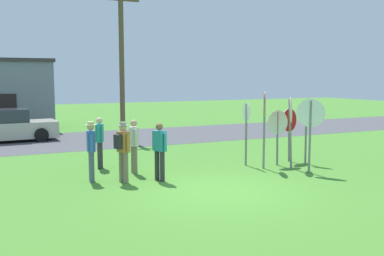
{
  "coord_description": "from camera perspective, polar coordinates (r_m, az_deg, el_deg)",
  "views": [
    {
      "loc": [
        -5.49,
        -10.02,
        3.0
      ],
      "look_at": [
        0.75,
        3.26,
        1.3
      ],
      "focal_mm": 41.35,
      "sensor_mm": 36.0,
      "label": 1
    }
  ],
  "objects": [
    {
      "name": "person_in_teal",
      "position": [
        14.79,
        -11.82,
        -1.5
      ],
      "size": [
        0.34,
        0.53,
        1.69
      ],
      "color": "#2D2D33",
      "rests_on": "ground"
    },
    {
      "name": "stop_sign_leaning_left",
      "position": [
        14.79,
        12.6,
        1.12
      ],
      "size": [
        0.61,
        0.66,
        2.35
      ],
      "color": "slate",
      "rests_on": "ground"
    },
    {
      "name": "person_in_dark_shirt",
      "position": [
        12.77,
        -4.21,
        -2.65
      ],
      "size": [
        0.34,
        0.53,
        1.69
      ],
      "color": "#2D2D33",
      "rests_on": "ground"
    },
    {
      "name": "utility_pole",
      "position": [
        21.63,
        -9.06,
        8.62
      ],
      "size": [
        1.8,
        0.24,
        7.23
      ],
      "color": "brown",
      "rests_on": "ground"
    },
    {
      "name": "stop_sign_tallest",
      "position": [
        15.27,
        10.97,
        -0.02
      ],
      "size": [
        0.83,
        0.12,
        1.88
      ],
      "color": "slate",
      "rests_on": "ground"
    },
    {
      "name": "stop_sign_far_back",
      "position": [
        15.77,
        14.52,
        0.48
      ],
      "size": [
        0.39,
        0.59,
        2.04
      ],
      "color": "slate",
      "rests_on": "ground"
    },
    {
      "name": "stop_sign_rear_right",
      "position": [
        14.54,
        9.31,
        1.59
      ],
      "size": [
        0.45,
        0.7,
        2.53
      ],
      "color": "slate",
      "rests_on": "ground"
    },
    {
      "name": "building_background",
      "position": [
        27.8,
        -23.15,
        4.05
      ],
      "size": [
        5.29,
        4.6,
        4.02
      ],
      "color": "slate",
      "rests_on": "ground"
    },
    {
      "name": "parked_car_on_street",
      "position": [
        22.33,
        -22.77,
        0.15
      ],
      "size": [
        4.37,
        2.14,
        1.51
      ],
      "color": "#B7B2A3",
      "rests_on": "ground"
    },
    {
      "name": "stop_sign_nearest",
      "position": [
        16.02,
        12.45,
        0.33
      ],
      "size": [
        0.84,
        0.28,
        1.91
      ],
      "color": "slate",
      "rests_on": "ground"
    },
    {
      "name": "street_asphalt",
      "position": [
        22.02,
        -10.5,
        -1.32
      ],
      "size": [
        60.0,
        6.4,
        0.01
      ],
      "primitive_type": "cube",
      "color": "#4C4C51",
      "rests_on": "ground"
    },
    {
      "name": "stop_sign_leaning_right",
      "position": [
        14.22,
        15.03,
        0.79
      ],
      "size": [
        0.57,
        0.7,
        2.33
      ],
      "color": "slate",
      "rests_on": "ground"
    },
    {
      "name": "ground_plane",
      "position": [
        11.81,
        3.47,
        -8.12
      ],
      "size": [
        80.0,
        80.0,
        0.0
      ],
      "primitive_type": "plane",
      "color": "#47842D"
    },
    {
      "name": "person_holding_notes",
      "position": [
        12.68,
        -8.93,
        -2.51
      ],
      "size": [
        0.43,
        0.55,
        1.74
      ],
      "color": "#7A6B56",
      "rests_on": "ground"
    },
    {
      "name": "stop_sign_rear_left",
      "position": [
        15.02,
        7.02,
        0.63
      ],
      "size": [
        0.13,
        0.66,
        2.15
      ],
      "color": "slate",
      "rests_on": "ground"
    },
    {
      "name": "person_with_sunhat",
      "position": [
        13.82,
        -7.5,
        -1.98
      ],
      "size": [
        0.24,
        0.57,
        1.69
      ],
      "color": "#7A6B56",
      "rests_on": "ground"
    },
    {
      "name": "person_near_signs",
      "position": [
        12.98,
        -12.89,
        -2.5
      ],
      "size": [
        0.32,
        0.57,
        1.74
      ],
      "color": "#4C5670",
      "rests_on": "ground"
    }
  ]
}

